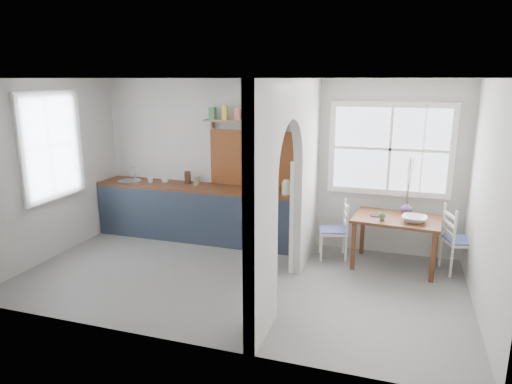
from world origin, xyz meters
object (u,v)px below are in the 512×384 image
(dining_table, at_px, (395,242))
(chair_right, at_px, (462,240))
(vase, at_px, (407,208))
(kettle, at_px, (286,187))
(chair_left, at_px, (333,230))

(dining_table, distance_m, chair_right, 0.87)
(dining_table, height_order, vase, vase)
(vase, bearing_deg, dining_table, -117.09)
(chair_right, bearing_deg, kettle, 71.77)
(vase, bearing_deg, chair_right, -11.89)
(chair_left, height_order, vase, vase)
(chair_left, relative_size, kettle, 3.88)
(dining_table, xyz_separation_m, vase, (0.12, 0.24, 0.45))
(kettle, bearing_deg, chair_left, -11.49)
(vase, bearing_deg, kettle, -176.97)
(chair_left, bearing_deg, vase, 85.68)
(kettle, height_order, vase, kettle)
(dining_table, xyz_separation_m, chair_right, (0.86, 0.08, 0.10))
(dining_table, distance_m, chair_left, 0.89)
(kettle, relative_size, vase, 1.24)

